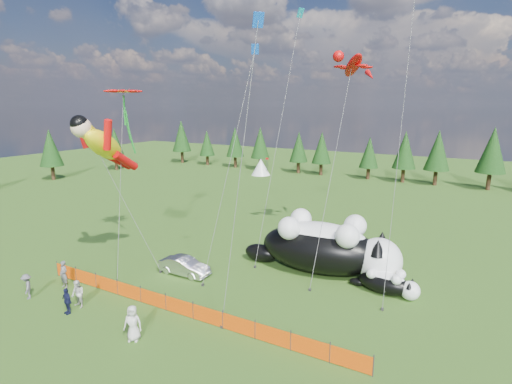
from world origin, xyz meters
TOP-DOWN VIEW (x-y plane):
  - ground at (0.00, 0.00)m, footprint 160.00×160.00m
  - safety_fence at (0.00, -3.00)m, footprint 22.06×0.06m
  - tree_line at (0.00, 45.00)m, footprint 90.00×4.00m
  - festival_tents at (11.00, 40.00)m, footprint 50.00×3.20m
  - cat_large at (5.42, 6.73)m, footprint 11.64×4.68m
  - cat_small at (9.92, 5.52)m, footprint 4.52×1.91m
  - car at (-3.30, 1.53)m, footprint 3.83×1.35m
  - spectator_a at (-8.93, -3.94)m, footprint 0.68×0.46m
  - spectator_b at (-5.82, -5.25)m, footprint 0.87×0.58m
  - spectator_c at (-5.76, -6.02)m, footprint 0.98×0.61m
  - spectator_d at (-9.53, -6.07)m, footprint 1.16×1.05m
  - spectator_e at (-0.41, -6.12)m, footprint 1.10×0.94m
  - superhero_kite at (-8.23, -0.45)m, footprint 6.43×6.53m
  - gecko_kite at (5.14, 11.92)m, footprint 4.96×11.52m
  - flower_kite at (-9.20, 2.49)m, footprint 4.80×6.26m
  - diamond_kite_a at (0.21, 5.09)m, footprint 1.91×5.09m
  - diamond_kite_c at (3.56, -0.29)m, footprint 1.21×3.31m
  - diamond_kite_d at (0.23, 12.65)m, footprint 0.66×8.71m

SIDE VIEW (x-z plane):
  - ground at x=0.00m, z-range 0.00..0.00m
  - safety_fence at x=0.00m, z-range -0.05..1.05m
  - car at x=-3.30m, z-range 0.00..1.26m
  - cat_small at x=9.92m, z-range -0.04..1.59m
  - spectator_c at x=-5.76m, z-range 0.00..1.57m
  - spectator_d at x=-9.53m, z-range 0.00..1.61m
  - spectator_b at x=-5.82m, z-range 0.00..1.69m
  - spectator_a at x=-8.93m, z-range 0.00..1.84m
  - spectator_e at x=-0.41m, z-range 0.00..1.90m
  - festival_tents at x=11.00m, z-range 0.00..2.80m
  - cat_large at x=5.42m, z-range -0.10..4.10m
  - tree_line at x=0.00m, z-range 0.00..8.00m
  - superhero_kite at x=-8.23m, z-range 3.26..15.03m
  - flower_kite at x=-9.20m, z-range 5.67..19.59m
  - diamond_kite_a at x=0.21m, z-range 6.29..22.67m
  - gecko_kite at x=5.14m, z-range 6.29..23.12m
  - diamond_kite_c at x=3.56m, z-range 6.88..23.70m
  - diamond_kite_d at x=0.23m, z-range 7.73..28.38m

